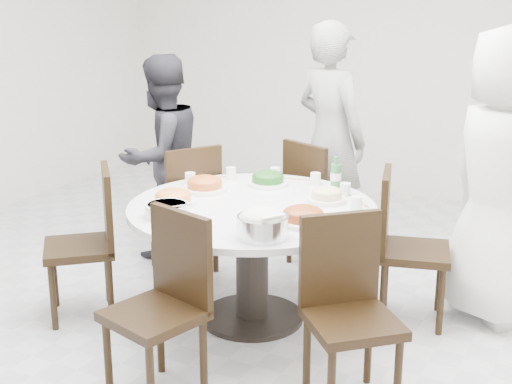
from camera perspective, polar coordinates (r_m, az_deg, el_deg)
The scene contains 22 objects.
floor at distance 4.78m, azimuth -1.59°, elevation -8.79°, with size 6.00×6.00×0.01m, color silver.
wall_back at distance 7.11m, azimuth 10.66°, elevation 10.97°, with size 6.00×0.01×2.80m, color silver.
dining_table at distance 4.40m, azimuth -0.31°, elevation -5.73°, with size 1.50×1.50×0.75m, color silver.
chair_ne at distance 4.47m, azimuth 12.57°, elevation -4.42°, with size 0.42×0.42×0.95m, color black.
chair_n at distance 5.27m, azimuth 5.33°, elevation -0.89°, with size 0.42×0.42×0.95m, color black.
chair_nw at distance 5.18m, azimuth -5.85°, elevation -1.23°, with size 0.42×0.42×0.95m, color black.
chair_sw at distance 4.56m, azimuth -14.01°, elevation -4.08°, with size 0.42×0.42×0.95m, color black.
chair_s at distance 3.60m, azimuth -8.19°, elevation -9.39°, with size 0.42×0.42×0.95m, color black.
chair_se at distance 3.53m, azimuth 7.75°, elevation -9.95°, with size 0.42×0.42×0.95m, color black.
diner_right at distance 4.54m, azimuth 19.01°, elevation 1.09°, with size 0.88×0.58×1.81m, color white.
diner_middle at distance 5.49m, azimuth 5.97°, elevation 4.26°, with size 0.65×0.43×1.78m, color black.
diner_left at distance 5.45m, azimuth -7.55°, elevation 2.80°, with size 0.75×0.58×1.54m, color black.
dish_greens at distance 4.69m, azimuth 0.95°, elevation 0.94°, with size 0.27×0.27×0.07m, color white.
dish_pale at distance 4.36m, azimuth 5.67°, elevation -0.38°, with size 0.24×0.24×0.06m, color white.
dish_orange at distance 4.58m, azimuth -4.13°, elevation 0.55°, with size 0.28×0.28×0.08m, color white.
dish_redbrown at distance 3.95m, azimuth 3.80°, elevation -2.02°, with size 0.29×0.29×0.07m, color white.
dish_tofu at distance 4.31m, azimuth -6.65°, elevation -0.57°, with size 0.28×0.28×0.07m, color white.
rice_bowl at distance 3.73m, azimuth 0.53°, elevation -2.79°, with size 0.27×0.27×0.12m, color silver.
soup_bowl at distance 4.09m, azimuth -7.14°, elevation -1.46°, with size 0.25×0.25×0.08m, color white.
beverage_bottle at distance 4.56m, azimuth 6.41°, elevation 1.43°, with size 0.07×0.07×0.23m, color #2C6F33.
tea_cups at distance 4.79m, azimuth 2.80°, elevation 1.32°, with size 0.07×0.07×0.08m, color white.
chopsticks at distance 4.87m, azimuth 3.14°, elevation 1.15°, with size 0.24×0.04×0.01m, color tan, non-canonical shape.
Camera 1 is at (2.17, -3.75, 2.03)m, focal length 50.00 mm.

